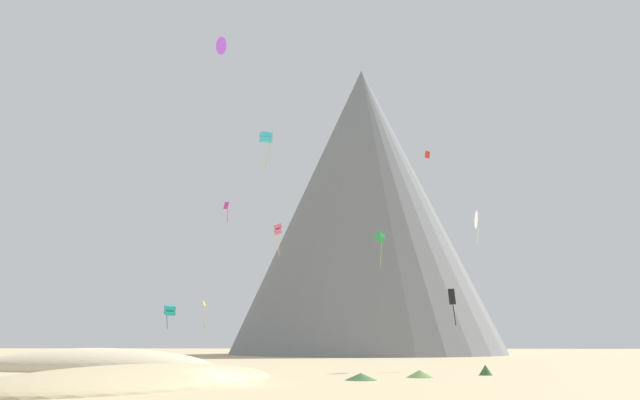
{
  "coord_description": "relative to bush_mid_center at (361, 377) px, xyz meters",
  "views": [
    {
      "loc": [
        8.87,
        -36.71,
        2.51
      ],
      "look_at": [
        1.55,
        43.56,
        22.08
      ],
      "focal_mm": 32.9,
      "sensor_mm": 36.0,
      "label": 1
    }
  ],
  "objects": [
    {
      "name": "kite_magenta_mid",
      "position": [
        -18.74,
        34.84,
        20.06
      ],
      "size": [
        0.83,
        0.4,
        2.88
      ],
      "rotation": [
        0.0,
        0.0,
        5.13
      ],
      "color": "#D1339E"
    },
    {
      "name": "kite_red_mid",
      "position": [
        7.61,
        25.06,
        23.68
      ],
      "size": [
        0.67,
        0.42,
        0.88
      ],
      "rotation": [
        0.0,
        0.0,
        6.0
      ],
      "color": "red"
    },
    {
      "name": "kite_violet_high",
      "position": [
        -17.58,
        24.29,
        38.59
      ],
      "size": [
        1.46,
        2.36,
        2.18
      ],
      "rotation": [
        0.0,
        0.0,
        4.42
      ],
      "color": "purple"
    },
    {
      "name": "kite_rainbow_mid",
      "position": [
        -11.81,
        35.98,
        17.13
      ],
      "size": [
        1.26,
        1.17,
        4.3
      ],
      "rotation": [
        0.0,
        0.0,
        4.82
      ],
      "color": "#E5668C"
    },
    {
      "name": "kite_black_low",
      "position": [
        8.33,
        15.16,
        6.12
      ],
      "size": [
        0.67,
        0.38,
        3.41
      ],
      "rotation": [
        0.0,
        0.0,
        2.4
      ],
      "color": "black"
    },
    {
      "name": "rock_massif",
      "position": [
        -2.06,
        86.75,
        29.53
      ],
      "size": [
        63.85,
        63.85,
        65.39
      ],
      "color": "slate",
      "rests_on": "ground_plane"
    },
    {
      "name": "bush_scatter_east",
      "position": [
        -15.29,
        -7.87,
        0.24
      ],
      "size": [
        1.81,
        1.81,
        0.94
      ],
      "primitive_type": "cone",
      "rotation": [
        0.0,
        0.0,
        6.13
      ],
      "color": "#668C4C",
      "rests_on": "ground_plane"
    },
    {
      "name": "kite_gold_low",
      "position": [
        -25.92,
        50.88,
        7.47
      ],
      "size": [
        0.48,
        1.04,
        4.36
      ],
      "rotation": [
        0.0,
        0.0,
        3.84
      ],
      "color": "gold"
    },
    {
      "name": "kite_cyan_high",
      "position": [
        -12.14,
        27.54,
        27.33
      ],
      "size": [
        1.86,
        1.9,
        5.01
      ],
      "rotation": [
        0.0,
        0.0,
        3.6
      ],
      "color": "#33BCDB"
    },
    {
      "name": "dune_foreground_left",
      "position": [
        -24.63,
        12.33,
        -0.23
      ],
      "size": [
        23.99,
        11.61,
        3.96
      ],
      "primitive_type": "ellipsoid",
      "rotation": [
        0.0,
        0.0,
        3.07
      ],
      "color": "beige",
      "rests_on": "ground_plane"
    },
    {
      "name": "bush_mid_center",
      "position": [
        0.0,
        0.0,
        0.0
      ],
      "size": [
        3.02,
        3.02,
        0.47
      ],
      "primitive_type": "cone",
      "rotation": [
        0.0,
        0.0,
        5.76
      ],
      "color": "#386633",
      "rests_on": "ground_plane"
    },
    {
      "name": "ground_plane",
      "position": [
        -7.87,
        -4.66,
        -0.23
      ],
      "size": [
        400.0,
        400.0,
        0.0
      ],
      "primitive_type": "plane",
      "color": "#C6B284"
    },
    {
      "name": "kite_white_mid",
      "position": [
        11.68,
        19.88,
        14.71
      ],
      "size": [
        1.17,
        2.04,
        3.54
      ],
      "rotation": [
        0.0,
        0.0,
        4.4
      ],
      "color": "white"
    },
    {
      "name": "bush_low_patch",
      "position": [
        4.19,
        3.41,
        0.03
      ],
      "size": [
        2.86,
        2.86,
        0.53
      ],
      "primitive_type": "cone",
      "rotation": [
        0.0,
        0.0,
        2.34
      ],
      "color": "#668C4C",
      "rests_on": "ground_plane"
    },
    {
      "name": "kite_green_mid",
      "position": [
        2.19,
        51.11,
        18.41
      ],
      "size": [
        1.86,
        1.2,
        5.66
      ],
      "rotation": [
        0.0,
        0.0,
        0.43
      ],
      "color": "green"
    },
    {
      "name": "kite_teal_low",
      "position": [
        -22.73,
        26.03,
        5.87
      ],
      "size": [
        1.56,
        1.58,
        2.8
      ],
      "rotation": [
        0.0,
        0.0,
        0.62
      ],
      "color": "teal"
    },
    {
      "name": "bush_near_left",
      "position": [
        9.54,
        6.99,
        0.16
      ],
      "size": [
        1.28,
        1.28,
        0.79
      ],
      "primitive_type": "cone",
      "rotation": [
        0.0,
        0.0,
        6.05
      ],
      "color": "#386633",
      "rests_on": "ground_plane"
    },
    {
      "name": "dune_foreground_right",
      "position": [
        -13.95,
        -3.14,
        -0.23
      ],
      "size": [
        19.37,
        27.77,
        2.21
      ],
      "primitive_type": "ellipsoid",
      "rotation": [
        0.0,
        0.0,
        1.34
      ],
      "color": "#C6B284",
      "rests_on": "ground_plane"
    }
  ]
}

